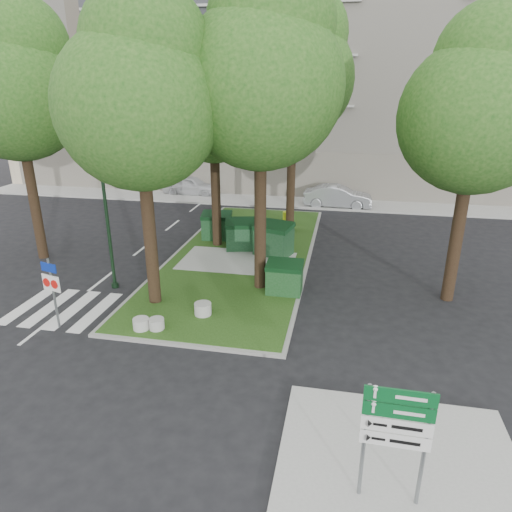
% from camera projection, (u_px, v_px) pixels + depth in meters
% --- Properties ---
extents(ground, '(120.00, 120.00, 0.00)m').
position_uv_depth(ground, '(169.00, 344.00, 14.07)').
color(ground, black).
rests_on(ground, ground).
extents(median_island, '(6.00, 16.00, 0.12)m').
position_uv_depth(median_island, '(243.00, 254.00, 21.30)').
color(median_island, '#1F4112').
rests_on(median_island, ground).
extents(median_kerb, '(6.30, 16.30, 0.10)m').
position_uv_depth(median_kerb, '(243.00, 255.00, 21.31)').
color(median_kerb, gray).
rests_on(median_kerb, ground).
extents(sidewalk_corner, '(5.00, 4.00, 0.12)m').
position_uv_depth(sidewalk_corner, '(398.00, 459.00, 9.65)').
color(sidewalk_corner, '#999993').
rests_on(sidewalk_corner, ground).
extents(building_sidewalk, '(42.00, 3.00, 0.12)m').
position_uv_depth(building_sidewalk, '(270.00, 201.00, 31.03)').
color(building_sidewalk, '#999993').
rests_on(building_sidewalk, ground).
extents(zebra_crossing, '(5.00, 3.00, 0.01)m').
position_uv_depth(zebra_crossing, '(85.00, 310.00, 16.13)').
color(zebra_crossing, silver).
rests_on(zebra_crossing, ground).
extents(apartment_building, '(41.00, 12.00, 16.00)m').
position_uv_depth(apartment_building, '(287.00, 78.00, 35.11)').
color(apartment_building, tan).
rests_on(apartment_building, ground).
extents(tree_median_near_left, '(5.20, 5.20, 10.53)m').
position_uv_depth(tree_median_near_left, '(141.00, 91.00, 14.10)').
color(tree_median_near_left, black).
rests_on(tree_median_near_left, ground).
extents(tree_median_near_right, '(5.60, 5.60, 11.46)m').
position_uv_depth(tree_median_near_right, '(264.00, 69.00, 15.06)').
color(tree_median_near_right, black).
rests_on(tree_median_near_right, ground).
extents(tree_median_mid, '(4.80, 4.80, 9.99)m').
position_uv_depth(tree_median_mid, '(215.00, 97.00, 20.09)').
color(tree_median_mid, black).
rests_on(tree_median_mid, ground).
extents(tree_median_far, '(5.80, 5.80, 11.93)m').
position_uv_depth(tree_median_far, '(296.00, 66.00, 21.79)').
color(tree_median_far, black).
rests_on(tree_median_far, ground).
extents(tree_street_left, '(5.40, 5.40, 11.00)m').
position_uv_depth(tree_street_left, '(16.00, 81.00, 18.47)').
color(tree_street_left, black).
rests_on(tree_street_left, ground).
extents(tree_street_right, '(5.00, 5.00, 10.06)m').
position_uv_depth(tree_street_right, '(481.00, 102.00, 14.59)').
color(tree_street_right, black).
rests_on(tree_street_right, ground).
extents(dumpster_a, '(1.60, 1.21, 1.38)m').
position_uv_depth(dumpster_a, '(217.00, 226.00, 23.12)').
color(dumpster_a, '#0F3917').
rests_on(dumpster_a, median_island).
extents(dumpster_b, '(1.77, 1.43, 1.45)m').
position_uv_depth(dumpster_b, '(242.00, 235.00, 21.66)').
color(dumpster_b, '#10381A').
rests_on(dumpster_b, median_island).
extents(dumpster_c, '(1.92, 1.60, 1.54)m').
position_uv_depth(dumpster_c, '(274.00, 239.00, 20.90)').
color(dumpster_c, black).
rests_on(dumpster_c, median_island).
extents(dumpster_d, '(1.36, 0.96, 1.26)m').
position_uv_depth(dumpster_d, '(284.00, 278.00, 17.07)').
color(dumpster_d, '#123A16').
rests_on(dumpster_d, median_island).
extents(bollard_left, '(0.51, 0.51, 0.37)m').
position_uv_depth(bollard_left, '(141.00, 324.00, 14.63)').
color(bollard_left, '#AEAEA9').
rests_on(bollard_left, median_island).
extents(bollard_right, '(0.58, 0.58, 0.42)m').
position_uv_depth(bollard_right, '(203.00, 309.00, 15.55)').
color(bollard_right, '#A3A29E').
rests_on(bollard_right, median_island).
extents(bollard_mid, '(0.49, 0.49, 0.35)m').
position_uv_depth(bollard_mid, '(157.00, 324.00, 14.65)').
color(bollard_mid, '#A4A39F').
rests_on(bollard_mid, median_island).
extents(litter_bin, '(0.39, 0.39, 0.68)m').
position_uv_depth(litter_bin, '(286.00, 218.00, 25.70)').
color(litter_bin, '#CADB19').
rests_on(litter_bin, median_island).
extents(street_lamp, '(0.40, 0.40, 5.06)m').
position_uv_depth(street_lamp, '(106.00, 209.00, 16.88)').
color(street_lamp, black).
rests_on(street_lamp, ground).
extents(traffic_sign_pole, '(0.71, 0.22, 2.42)m').
position_uv_depth(traffic_sign_pole, '(52.00, 284.00, 14.49)').
color(traffic_sign_pole, slate).
rests_on(traffic_sign_pole, ground).
extents(directional_sign, '(1.25, 0.10, 2.49)m').
position_uv_depth(directional_sign, '(396.00, 428.00, 8.11)').
color(directional_sign, slate).
rests_on(directional_sign, sidewalk_corner).
extents(car_white, '(4.18, 1.87, 1.39)m').
position_uv_depth(car_white, '(191.00, 185.00, 32.80)').
color(car_white, silver).
rests_on(car_white, ground).
extents(car_silver, '(4.39, 1.64, 1.43)m').
position_uv_depth(car_silver, '(338.00, 197.00, 29.44)').
color(car_silver, '#A0A4A8').
rests_on(car_silver, ground).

